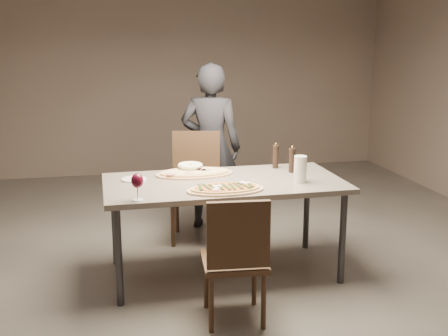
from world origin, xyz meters
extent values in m
plane|color=#5C554F|center=(0.00, 0.00, 0.00)|extent=(7.00, 7.00, 0.00)
plane|color=#806D5F|center=(0.00, 3.50, 1.40)|extent=(6.00, 0.00, 6.00)
cube|color=#6F645B|center=(0.00, 0.00, 0.73)|extent=(1.80, 0.90, 0.04)
cylinder|color=#333335|center=(-0.82, -0.37, 0.35)|extent=(0.05, 0.05, 0.71)
cylinder|color=#333335|center=(0.82, -0.37, 0.35)|extent=(0.05, 0.05, 0.71)
cylinder|color=#333335|center=(-0.82, 0.37, 0.35)|extent=(0.05, 0.05, 0.71)
cylinder|color=#333335|center=(0.82, 0.37, 0.35)|extent=(0.05, 0.05, 0.71)
ellipsoid|color=white|center=(0.12, -0.23, 0.79)|extent=(0.05, 0.05, 0.01)
ellipsoid|color=white|center=(-0.13, -0.32, 0.79)|extent=(0.05, 0.05, 0.01)
ellipsoid|color=white|center=(-0.14, -0.36, 0.79)|extent=(0.05, 0.05, 0.01)
ellipsoid|color=white|center=(0.11, -0.23, 0.79)|extent=(0.05, 0.05, 0.01)
ellipsoid|color=white|center=(-0.09, -0.27, 0.79)|extent=(0.05, 0.05, 0.01)
ellipsoid|color=white|center=(-0.12, -0.27, 0.79)|extent=(0.05, 0.05, 0.01)
ellipsoid|color=white|center=(0.09, -0.20, 0.79)|extent=(0.05, 0.05, 0.01)
cube|color=#253818|center=(-0.23, -0.27, 0.79)|extent=(0.03, 0.16, 0.01)
cube|color=#253818|center=(-0.19, -0.27, 0.79)|extent=(0.05, 0.16, 0.01)
cube|color=#253818|center=(-0.14, -0.29, 0.79)|extent=(0.04, 0.16, 0.01)
cube|color=#253818|center=(-0.10, -0.29, 0.79)|extent=(0.03, 0.16, 0.01)
cube|color=#253818|center=(-0.05, -0.30, 0.79)|extent=(0.04, 0.16, 0.01)
cube|color=#253818|center=(-0.01, -0.30, 0.79)|extent=(0.02, 0.16, 0.01)
cube|color=#253818|center=(0.04, -0.29, 0.79)|extent=(0.04, 0.16, 0.01)
cube|color=#253818|center=(0.08, -0.29, 0.79)|extent=(0.07, 0.16, 0.01)
cube|color=#253818|center=(0.13, -0.26, 0.79)|extent=(0.03, 0.16, 0.01)
cylinder|color=tan|center=(-0.10, 0.23, 0.79)|extent=(0.07, 0.07, 0.00)
cylinder|color=tan|center=(-0.38, 0.16, 0.79)|extent=(0.07, 0.07, 0.00)
cylinder|color=tan|center=(-0.24, 0.17, 0.79)|extent=(0.07, 0.07, 0.00)
cylinder|color=tan|center=(-0.16, 0.27, 0.79)|extent=(0.07, 0.07, 0.00)
cylinder|color=tan|center=(-0.13, 0.24, 0.79)|extent=(0.07, 0.07, 0.00)
cylinder|color=#F5EAC6|center=(-0.20, 0.33, 0.78)|extent=(0.17, 0.17, 0.07)
torus|color=#F5EAC6|center=(-0.20, 0.33, 0.81)|extent=(0.20, 0.20, 0.03)
cube|color=#AB8945|center=(-0.18, 0.33, 0.80)|extent=(0.06, 0.05, 0.04)
cube|color=#AB8945|center=(-0.22, 0.35, 0.80)|extent=(0.07, 0.07, 0.04)
cube|color=#AB8945|center=(-0.22, 0.31, 0.80)|extent=(0.06, 0.06, 0.04)
cylinder|color=white|center=(0.03, -0.27, 0.76)|extent=(0.12, 0.12, 0.01)
cylinder|color=#AEB643|center=(0.03, -0.27, 0.76)|extent=(0.08, 0.08, 0.00)
cylinder|color=black|center=(0.51, 0.32, 0.84)|extent=(0.05, 0.05, 0.17)
cylinder|color=black|center=(0.51, 0.32, 0.93)|extent=(0.05, 0.05, 0.02)
sphere|color=gold|center=(0.51, 0.32, 0.95)|extent=(0.02, 0.02, 0.02)
cylinder|color=black|center=(0.59, 0.14, 0.84)|extent=(0.05, 0.05, 0.17)
cylinder|color=black|center=(0.59, 0.14, 0.94)|extent=(0.06, 0.06, 0.02)
sphere|color=gold|center=(0.59, 0.14, 0.96)|extent=(0.02, 0.02, 0.02)
cylinder|color=silver|center=(0.55, -0.16, 0.85)|extent=(0.10, 0.10, 0.20)
cylinder|color=silver|center=(-0.68, -0.38, 0.75)|extent=(0.07, 0.07, 0.01)
cylinder|color=silver|center=(-0.68, -0.38, 0.80)|extent=(0.01, 0.01, 0.09)
ellipsoid|color=#490A1B|center=(-0.68, -0.38, 0.89)|extent=(0.08, 0.08, 0.10)
cylinder|color=white|center=(-0.67, 0.17, 0.76)|extent=(0.19, 0.19, 0.01)
cube|color=#3F2A1A|center=(-0.10, -0.72, 0.40)|extent=(0.44, 0.44, 0.04)
cylinder|color=#3F2A1A|center=(-0.28, -0.87, 0.19)|extent=(0.03, 0.03, 0.38)
cylinder|color=#3F2A1A|center=(0.05, -0.90, 0.19)|extent=(0.03, 0.03, 0.38)
cylinder|color=#3F2A1A|center=(-0.25, -0.54, 0.19)|extent=(0.03, 0.03, 0.38)
cylinder|color=#3F2A1A|center=(0.08, -0.57, 0.19)|extent=(0.03, 0.03, 0.38)
cube|color=#3F2A1A|center=(-0.12, -0.90, 0.65)|extent=(0.39, 0.07, 0.43)
cube|color=#3F2A1A|center=(-0.09, 0.79, 0.45)|extent=(0.55, 0.55, 0.04)
cylinder|color=#3F2A1A|center=(0.14, 0.93, 0.21)|extent=(0.04, 0.04, 0.43)
cylinder|color=#3F2A1A|center=(-0.22, 1.02, 0.21)|extent=(0.04, 0.04, 0.43)
cylinder|color=#3F2A1A|center=(0.05, 0.57, 0.21)|extent=(0.04, 0.04, 0.43)
cylinder|color=#3F2A1A|center=(-0.31, 0.65, 0.21)|extent=(0.04, 0.04, 0.43)
cube|color=#3F2A1A|center=(-0.04, 0.99, 0.73)|extent=(0.44, 0.14, 0.48)
imported|color=black|center=(0.12, 1.11, 0.79)|extent=(0.68, 0.57, 1.58)
camera|label=1|loc=(-0.91, -4.01, 1.82)|focal=45.00mm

